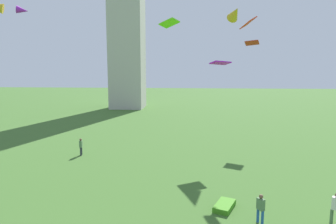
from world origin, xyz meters
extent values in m
cylinder|color=#51754C|center=(11.20, 7.21, 0.43)|extent=(0.16, 0.16, 0.85)
cylinder|color=#235693|center=(7.40, 7.12, 0.39)|extent=(0.14, 0.14, 0.77)
cylinder|color=#235693|center=(7.57, 6.80, 0.39)|extent=(0.14, 0.14, 0.77)
cube|color=#51754C|center=(7.49, 6.96, 1.08)|extent=(0.41, 0.48, 0.61)
sphere|color=brown|center=(7.49, 6.96, 1.50)|extent=(0.23, 0.23, 0.23)
cylinder|color=#2D3338|center=(-6.59, 18.74, 0.39)|extent=(0.15, 0.15, 0.78)
cylinder|color=#2D3338|center=(-6.53, 18.39, 0.39)|extent=(0.15, 0.15, 0.78)
cube|color=#51754C|center=(-6.56, 18.57, 1.09)|extent=(0.31, 0.46, 0.62)
sphere|color=brown|center=(-6.56, 18.57, 1.51)|extent=(0.23, 0.23, 0.23)
cube|color=#6BDF19|center=(2.10, 14.43, 11.41)|extent=(1.60, 1.43, 0.61)
cube|color=red|center=(8.62, 19.28, 12.05)|extent=(1.42, 1.79, 1.06)
cone|color=purple|center=(-12.61, 20.66, 13.68)|extent=(1.31, 1.07, 0.88)
cone|color=gold|center=(8.04, 23.95, 13.68)|extent=(1.60, 2.17, 1.75)
cube|color=#B915D8|center=(6.42, 20.67, 8.64)|extent=(2.11, 1.89, 0.41)
cube|color=red|center=(10.59, 27.84, 11.05)|extent=(1.79, 1.44, 0.59)
cube|color=#3D841B|center=(5.80, 8.58, 0.16)|extent=(1.51, 1.98, 0.31)
camera|label=1|loc=(3.88, -8.33, 8.08)|focal=32.35mm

